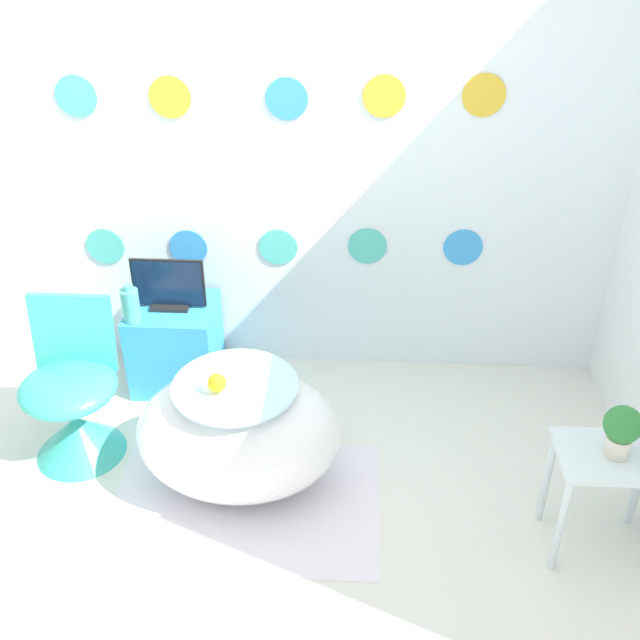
{
  "coord_description": "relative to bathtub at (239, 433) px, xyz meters",
  "views": [
    {
      "loc": [
        0.39,
        -1.84,
        2.5
      ],
      "look_at": [
        0.24,
        0.81,
        0.83
      ],
      "focal_mm": 42.0,
      "sensor_mm": 36.0,
      "label": 1
    }
  ],
  "objects": [
    {
      "name": "bathtub",
      "position": [
        0.0,
        0.0,
        0.0
      ],
      "size": [
        0.91,
        0.67,
        0.58
      ],
      "color": "white",
      "rests_on": "ground_plane"
    },
    {
      "name": "tv",
      "position": [
        -0.46,
        0.77,
        0.3
      ],
      "size": [
        0.38,
        0.12,
        0.28
      ],
      "color": "black",
      "rests_on": "tv_cabinet"
    },
    {
      "name": "vase",
      "position": [
        -0.62,
        0.62,
        0.28
      ],
      "size": [
        0.09,
        0.09,
        0.21
      ],
      "color": "#51B2AD",
      "rests_on": "tv_cabinet"
    },
    {
      "name": "rubber_duck",
      "position": [
        -0.06,
        -0.07,
        0.33
      ],
      "size": [
        0.08,
        0.09,
        0.1
      ],
      "color": "yellow",
      "rests_on": "bathtub"
    },
    {
      "name": "rug",
      "position": [
        0.03,
        -0.14,
        -0.29
      ],
      "size": [
        1.2,
        0.81,
        0.01
      ],
      "color": "silver",
      "rests_on": "ground_plane"
    },
    {
      "name": "side_table",
      "position": [
        1.53,
        -0.29,
        0.11
      ],
      "size": [
        0.44,
        0.32,
        0.51
      ],
      "color": "silver",
      "rests_on": "ground_plane"
    },
    {
      "name": "tv_cabinet",
      "position": [
        -0.46,
        0.76,
        -0.05
      ],
      "size": [
        0.45,
        0.41,
        0.47
      ],
      "color": "#389ED6",
      "rests_on": "ground_plane"
    },
    {
      "name": "chair",
      "position": [
        -0.81,
        0.17,
        -0.03
      ],
      "size": [
        0.45,
        0.45,
        0.78
      ],
      "color": "#38B2A3",
      "rests_on": "ground_plane"
    },
    {
      "name": "wall_back_dotted",
      "position": [
        0.12,
        1.02,
        1.01
      ],
      "size": [
        4.45,
        0.05,
        2.6
      ],
      "color": "white",
      "rests_on": "ground_plane"
    },
    {
      "name": "potted_plant_left",
      "position": [
        1.53,
        -0.29,
        0.34
      ],
      "size": [
        0.15,
        0.15,
        0.22
      ],
      "color": "beige",
      "rests_on": "side_table"
    },
    {
      "name": "ground_plane",
      "position": [
        0.12,
        -0.69,
        -0.29
      ],
      "size": [
        12.0,
        12.0,
        0.0
      ],
      "primitive_type": "plane",
      "color": "silver"
    }
  ]
}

